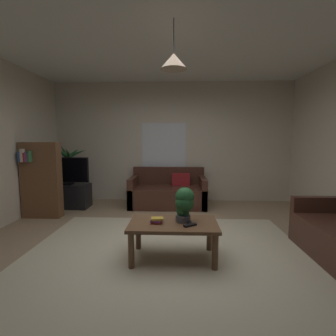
{
  "coord_description": "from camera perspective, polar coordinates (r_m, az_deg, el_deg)",
  "views": [
    {
      "loc": [
        0.14,
        -3.15,
        1.44
      ],
      "look_at": [
        0.0,
        0.3,
        1.05
      ],
      "focal_mm": 26.62,
      "sensor_mm": 36.0,
      "label": 1
    }
  ],
  "objects": [
    {
      "name": "floor",
      "position": [
        3.47,
        -0.21,
        -18.26
      ],
      "size": [
        5.52,
        5.46,
        0.02
      ],
      "primitive_type": "cube",
      "color": "#9E8466",
      "rests_on": "ground"
    },
    {
      "name": "rug",
      "position": [
        3.28,
        -0.38,
        -19.49
      ],
      "size": [
        3.59,
        3.0,
        0.01
      ],
      "primitive_type": "cube",
      "color": "beige",
      "rests_on": "ground"
    },
    {
      "name": "wall_back",
      "position": [
        5.91,
        0.98,
        5.91
      ],
      "size": [
        5.64,
        0.06,
        2.77
      ],
      "primitive_type": "cube",
      "color": "beige",
      "rests_on": "ground"
    },
    {
      "name": "ceiling",
      "position": [
        3.43,
        -0.23,
        29.53
      ],
      "size": [
        5.52,
        5.46,
        0.02
      ],
      "primitive_type": "cube",
      "color": "white"
    },
    {
      "name": "window_pane",
      "position": [
        5.89,
        -0.96,
        4.8
      ],
      "size": [
        1.03,
        0.01,
        1.13
      ],
      "primitive_type": "cube",
      "color": "white"
    },
    {
      "name": "couch_under_window",
      "position": [
        5.5,
        0.04,
        -5.83
      ],
      "size": [
        1.63,
        0.89,
        0.82
      ],
      "color": "#47281E",
      "rests_on": "ground"
    },
    {
      "name": "coffee_table",
      "position": [
        3.09,
        1.22,
        -13.63
      ],
      "size": [
        1.05,
        0.62,
        0.45
      ],
      "color": "brown",
      "rests_on": "ground"
    },
    {
      "name": "book_on_table_0",
      "position": [
        3.04,
        -2.68,
        -12.33
      ],
      "size": [
        0.13,
        0.11,
        0.02
      ],
      "primitive_type": "cube",
      "rotation": [
        0.0,
        0.0,
        -0.08
      ],
      "color": "#B22D2D",
      "rests_on": "coffee_table"
    },
    {
      "name": "book_on_table_1",
      "position": [
        3.02,
        -2.72,
        -11.97
      ],
      "size": [
        0.14,
        0.13,
        0.02
      ],
      "primitive_type": "cube",
      "rotation": [
        0.0,
        0.0,
        -0.23
      ],
      "color": "#72387F",
      "rests_on": "coffee_table"
    },
    {
      "name": "book_on_table_2",
      "position": [
        3.02,
        -2.47,
        -11.53
      ],
      "size": [
        0.15,
        0.12,
        0.02
      ],
      "primitive_type": "cube",
      "rotation": [
        0.0,
        0.0,
        0.1
      ],
      "color": "gold",
      "rests_on": "coffee_table"
    },
    {
      "name": "remote_on_table_0",
      "position": [
        3.06,
        4.85,
        -12.15
      ],
      "size": [
        0.07,
        0.17,
        0.02
      ],
      "primitive_type": "cube",
      "rotation": [
        0.0,
        0.0,
        3.29
      ],
      "color": "black",
      "rests_on": "coffee_table"
    },
    {
      "name": "remote_on_table_1",
      "position": [
        2.94,
        5.07,
        -12.9
      ],
      "size": [
        0.16,
        0.13,
        0.02
      ],
      "primitive_type": "cube",
      "rotation": [
        0.0,
        0.0,
        2.16
      ],
      "color": "black",
      "rests_on": "coffee_table"
    },
    {
      "name": "potted_plant_on_table",
      "position": [
        3.04,
        3.73,
        -7.99
      ],
      "size": [
        0.23,
        0.25,
        0.42
      ],
      "color": "#4C4C51",
      "rests_on": "coffee_table"
    },
    {
      "name": "tv_stand",
      "position": [
        5.77,
        -21.92,
        -5.95
      ],
      "size": [
        0.9,
        0.44,
        0.5
      ],
      "primitive_type": "cube",
      "color": "black",
      "rests_on": "ground"
    },
    {
      "name": "tv",
      "position": [
        5.66,
        -22.24,
        -0.56
      ],
      "size": [
        0.94,
        0.16,
        0.58
      ],
      "color": "black",
      "rests_on": "tv_stand"
    },
    {
      "name": "potted_palm_corner",
      "position": [
        6.16,
        -21.73,
        -1.92
      ],
      "size": [
        0.81,
        0.87,
        1.43
      ],
      "color": "brown",
      "rests_on": "ground"
    },
    {
      "name": "bookshelf_corner",
      "position": [
        5.17,
        -27.08,
        -2.37
      ],
      "size": [
        0.7,
        0.31,
        1.4
      ],
      "color": "brown",
      "rests_on": "ground"
    },
    {
      "name": "pendant_lamp",
      "position": [
        3.03,
        1.31,
        23.27
      ],
      "size": [
        0.3,
        0.3,
        0.54
      ],
      "color": "black"
    }
  ]
}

